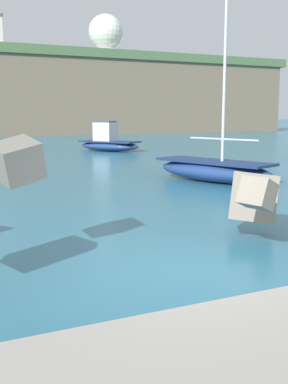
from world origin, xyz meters
The scene contains 5 objects.
ground_plane centered at (0.00, 0.00, 0.00)m, with size 400.00×400.00×0.00m, color #2D6B84.
breakwater_jetty centered at (-2.02, 0.86, 0.96)m, with size 31.99×6.53×2.40m.
boat_near_right centered at (6.74, 9.25, 0.52)m, with size 3.56×5.80×7.85m.
boat_mid_centre centered at (8.49, 26.42, 0.68)m, with size 4.59×5.24×2.28m.
radar_dome centered at (25.72, 73.51, 16.04)m, with size 6.06×6.06×8.76m.
Camera 1 is at (-3.89, -6.87, 2.76)m, focal length 43.29 mm.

